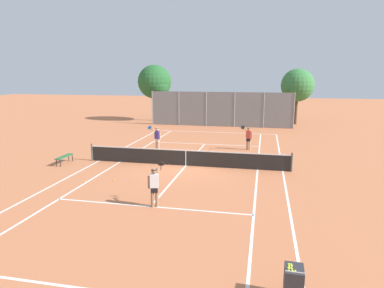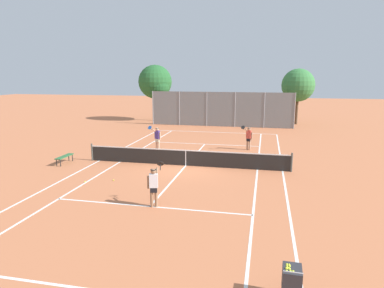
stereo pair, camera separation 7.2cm
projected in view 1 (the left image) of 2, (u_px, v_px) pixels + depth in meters
ground_plane at (186, 166)px, 20.00m from camera, size 120.00×120.00×0.00m
court_line_markings at (186, 166)px, 20.00m from camera, size 11.10×23.90×0.01m
tennis_net at (186, 157)px, 19.90m from camera, size 12.00×0.10×1.07m
ball_cart at (294, 280)px, 8.04m from camera, size 0.51×0.65×0.96m
player_near_side at (154, 185)px, 13.69m from camera, size 0.54×0.84×1.77m
player_far_left at (157, 137)px, 23.88m from camera, size 0.80×0.70×1.77m
player_far_right at (248, 137)px, 23.99m from camera, size 0.81×0.70×1.77m
loose_tennis_ball_0 at (114, 180)px, 17.18m from camera, size 0.07×0.07×0.07m
loose_tennis_ball_1 at (85, 182)px, 16.92m from camera, size 0.07×0.07×0.07m
loose_tennis_ball_2 at (211, 153)px, 23.18m from camera, size 0.07×0.07×0.07m
courtside_bench at (64, 157)px, 20.39m from camera, size 0.36×1.50×0.47m
back_fence at (220, 109)px, 34.51m from camera, size 14.44×0.08×3.50m
tree_behind_left at (155, 83)px, 38.28m from camera, size 3.75×3.75×6.26m
tree_behind_right at (297, 86)px, 35.58m from camera, size 3.41×3.41×5.81m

